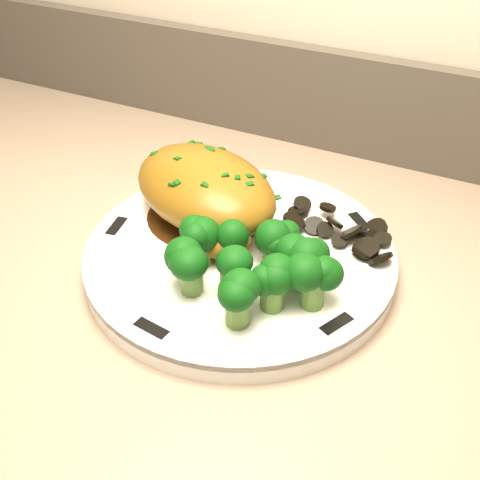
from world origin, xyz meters
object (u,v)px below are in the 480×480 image
at_px(plate, 240,257).
at_px(broccoli_florets, 250,263).
at_px(counter, 38,451).
at_px(chicken_breast, 206,193).

height_order(plate, broccoli_florets, broccoli_florets).
bearing_deg(broccoli_florets, counter, -176.39).
relative_size(plate, broccoli_florets, 2.09).
bearing_deg(counter, chicken_breast, 20.33).
bearing_deg(plate, chicken_breast, 150.77).
distance_m(counter, plate, 0.51).
bearing_deg(counter, plate, 12.13).
bearing_deg(broccoli_florets, plate, 125.60).
relative_size(plate, chicken_breast, 1.49).
xyz_separation_m(counter, broccoli_florets, (0.32, 0.02, 0.45)).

